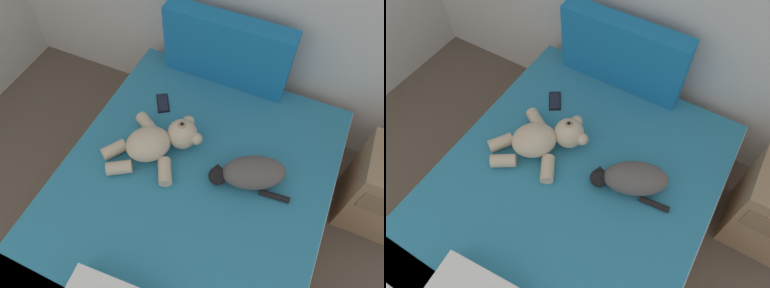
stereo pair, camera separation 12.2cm
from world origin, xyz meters
TOP-DOWN VIEW (x-y plane):
  - bed at (1.86, 3.09)m, footprint 1.49×1.93m
  - patterned_cushion at (1.73, 3.97)m, footprint 0.79×0.13m
  - cat at (2.14, 3.31)m, footprint 0.44×0.32m
  - teddy_bear at (1.61, 3.29)m, footprint 0.51×0.51m
  - cell_phone at (1.47, 3.60)m, footprint 0.14×0.16m

SIDE VIEW (x-z plane):
  - bed at x=1.86m, z-range 0.00..0.47m
  - cell_phone at x=1.47m, z-range 0.47..0.48m
  - cat at x=2.14m, z-range 0.47..0.62m
  - teddy_bear at x=1.61m, z-range 0.46..0.64m
  - patterned_cushion at x=1.73m, z-range 0.47..0.93m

